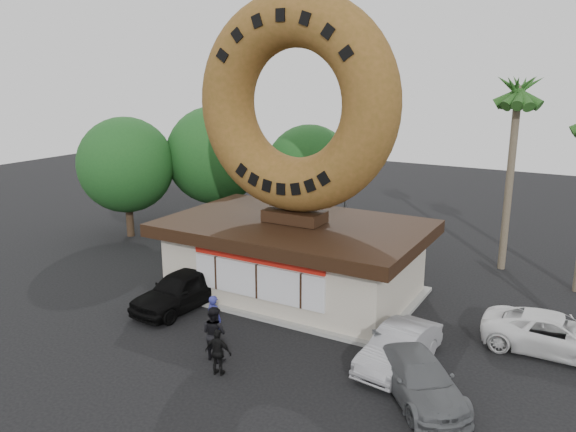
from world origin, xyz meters
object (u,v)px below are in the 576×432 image
(person_right, at_px, (218,352))
(car_white, at_px, (556,334))
(giant_donut, at_px, (295,104))
(street_lamp, at_px, (349,161))
(car_black, at_px, (182,289))
(person_center, at_px, (214,333))
(car_silver, at_px, (399,347))
(donut_shop, at_px, (294,255))
(person_left, at_px, (214,319))
(car_grey, at_px, (419,377))

(person_right, bearing_deg, car_white, -151.36)
(giant_donut, xyz_separation_m, street_lamp, (-1.86, 10.00, -3.85))
(street_lamp, distance_m, car_white, 16.66)
(person_right, bearing_deg, car_black, -46.73)
(street_lamp, distance_m, car_black, 14.32)
(giant_donut, relative_size, person_center, 4.72)
(street_lamp, distance_m, car_silver, 16.52)
(donut_shop, distance_m, street_lamp, 10.54)
(person_right, bearing_deg, giant_donut, -88.53)
(giant_donut, bearing_deg, person_center, -85.38)
(person_left, distance_m, car_grey, 7.58)
(person_center, bearing_deg, donut_shop, -76.97)
(street_lamp, bearing_deg, giant_donut, -79.49)
(car_black, bearing_deg, car_grey, -3.46)
(street_lamp, height_order, person_left, street_lamp)
(street_lamp, bearing_deg, person_left, -84.10)
(street_lamp, height_order, car_grey, street_lamp)
(car_white, bearing_deg, giant_donut, 87.41)
(street_lamp, height_order, person_right, street_lamp)
(person_left, distance_m, car_silver, 6.64)
(person_center, distance_m, person_right, 1.10)
(car_grey, height_order, car_white, car_white)
(person_left, xyz_separation_m, car_grey, (7.58, 0.15, -0.25))
(giant_donut, xyz_separation_m, car_white, (10.67, -0.31, -7.65))
(car_silver, distance_m, car_white, 5.75)
(car_black, relative_size, car_silver, 1.15)
(person_center, bearing_deg, car_grey, -161.69)
(car_silver, bearing_deg, car_white, 46.28)
(giant_donut, height_order, street_lamp, giant_donut)
(person_left, distance_m, car_white, 12.11)
(car_grey, bearing_deg, person_left, 140.92)
(person_center, height_order, car_black, person_center)
(person_left, bearing_deg, donut_shop, -79.62)
(car_white, bearing_deg, donut_shop, 87.50)
(person_left, xyz_separation_m, person_center, (0.78, -1.04, 0.06))
(person_right, distance_m, car_grey, 6.36)
(donut_shop, relative_size, giant_donut, 1.24)
(car_black, bearing_deg, donut_shop, 53.91)
(car_grey, bearing_deg, person_right, 157.88)
(giant_donut, height_order, person_center, giant_donut)
(giant_donut, distance_m, street_lamp, 10.88)
(person_center, distance_m, car_white, 11.93)
(car_black, distance_m, car_white, 14.40)
(giant_donut, bearing_deg, car_black, -131.37)
(giant_donut, relative_size, car_black, 1.93)
(car_black, bearing_deg, giant_donut, 54.04)
(car_grey, bearing_deg, giant_donut, 103.33)
(car_white, bearing_deg, street_lamp, 49.61)
(person_left, height_order, car_black, person_left)
(car_black, relative_size, car_white, 0.95)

